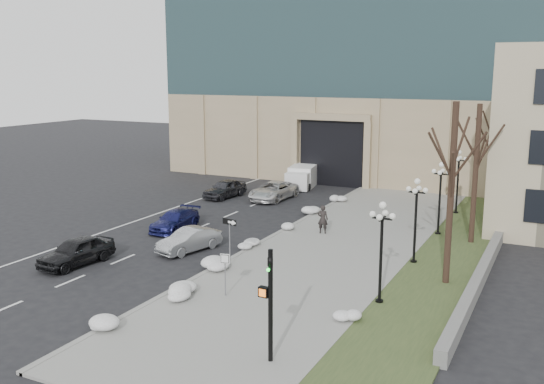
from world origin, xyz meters
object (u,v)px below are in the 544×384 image
at_px(lamppost_a, 382,239).
at_px(one_way_sign, 232,228).
at_px(car_a, 76,251).
at_px(car_d, 273,191).
at_px(lamppost_d, 458,173).
at_px(pedestrian, 323,219).
at_px(traffic_signal, 270,308).
at_px(car_c, 175,220).
at_px(keep_sign, 225,266).
at_px(lamppost_c, 440,188).
at_px(car_b, 189,240).
at_px(lamppost_b, 416,209).
at_px(car_e, 225,189).
at_px(box_truck, 303,176).

bearing_deg(lamppost_a, one_way_sign, 170.30).
relative_size(car_a, one_way_sign, 1.67).
bearing_deg(car_d, lamppost_d, 8.68).
relative_size(pedestrian, lamppost_a, 0.39).
bearing_deg(traffic_signal, car_c, 139.05).
bearing_deg(keep_sign, pedestrian, 75.99).
distance_m(car_a, lamppost_c, 22.26).
distance_m(car_b, one_way_sign, 4.32).
xyz_separation_m(car_a, traffic_signal, (14.52, -5.46, 1.38)).
xyz_separation_m(lamppost_c, lamppost_d, (0.00, 6.50, 0.00)).
relative_size(lamppost_a, lamppost_c, 1.00).
distance_m(traffic_signal, lamppost_b, 13.97).
height_order(traffic_signal, lamppost_d, lamppost_d).
xyz_separation_m(pedestrian, one_way_sign, (-1.90, -8.31, 1.16)).
relative_size(car_a, car_e, 1.01).
bearing_deg(keep_sign, one_way_sign, 102.02).
bearing_deg(traffic_signal, lamppost_c, 88.44).
bearing_deg(lamppost_c, box_truck, 141.33).
height_order(one_way_sign, lamppost_b, lamppost_b).
bearing_deg(car_e, car_d, 21.06).
bearing_deg(lamppost_d, car_d, -174.33).
height_order(keep_sign, lamppost_b, lamppost_b).
distance_m(car_b, lamppost_b, 13.05).
xyz_separation_m(pedestrian, keep_sign, (0.04, -12.26, 0.52)).
bearing_deg(traffic_signal, pedestrian, 109.38).
bearing_deg(keep_sign, car_b, 122.12).
relative_size(car_a, car_d, 0.85).
bearing_deg(car_b, keep_sign, -28.86).
bearing_deg(lamppost_a, car_c, 157.48).
bearing_deg(box_truck, keep_sign, -84.65).
xyz_separation_m(car_b, traffic_signal, (10.42, -10.27, 1.47)).
relative_size(car_b, box_truck, 0.65).
relative_size(traffic_signal, lamppost_a, 0.90).
distance_m(car_c, pedestrian, 9.81).
bearing_deg(car_c, one_way_sign, -38.55).
bearing_deg(car_a, lamppost_a, 12.24).
relative_size(one_way_sign, keep_sign, 1.25).
bearing_deg(car_d, car_c, -95.07).
height_order(pedestrian, one_way_sign, one_way_sign).
height_order(car_c, one_way_sign, one_way_sign).
relative_size(car_b, lamppost_d, 0.86).
bearing_deg(car_b, lamppost_c, 53.99).
height_order(car_d, lamppost_c, lamppost_c).
height_order(one_way_sign, lamppost_d, lamppost_d).
bearing_deg(car_a, traffic_signal, -14.79).
bearing_deg(lamppost_d, lamppost_b, -90.00).
xyz_separation_m(car_c, box_truck, (1.48, 17.96, 0.28)).
relative_size(car_c, car_d, 0.84).
bearing_deg(car_d, lamppost_c, -16.52).
xyz_separation_m(lamppost_b, lamppost_d, (0.00, 13.00, 0.00)).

